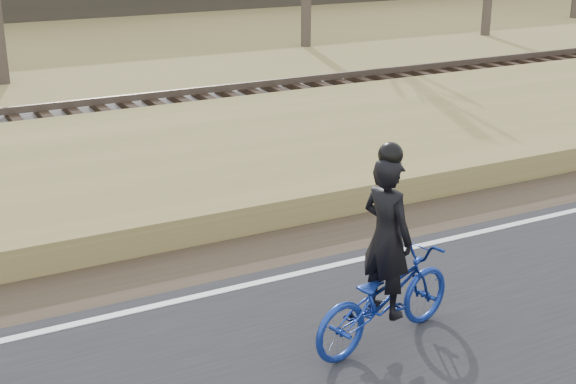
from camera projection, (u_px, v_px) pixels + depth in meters
name	position (u px, v px, depth m)	size (l,w,h in m)	color
ground	(503.00, 237.00, 11.80)	(120.00, 120.00, 0.00)	#97834C
edge_line	(494.00, 229.00, 11.94)	(120.00, 0.12, 0.01)	silver
shoulder	(451.00, 211.00, 12.79)	(120.00, 1.60, 0.04)	#473A2B
embankment	(352.00, 151.00, 15.23)	(120.00, 5.00, 0.44)	#97834C
ballast	(264.00, 110.00, 18.40)	(120.00, 3.00, 0.45)	slate
railroad	(263.00, 97.00, 18.29)	(120.00, 2.40, 0.29)	black
cyclist	(385.00, 281.00, 8.63)	(2.11, 1.12, 2.27)	navy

